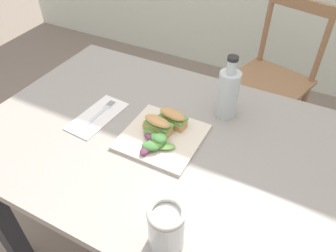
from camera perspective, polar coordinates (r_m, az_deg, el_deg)
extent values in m
plane|color=#7A6B5B|center=(1.66, -6.41, -20.80)|extent=(9.12, 9.12, 0.00)
cube|color=gray|center=(1.07, -2.07, -2.12)|extent=(1.18, 0.83, 0.03)
cube|color=#2D2D33|center=(1.47, -27.53, -14.19)|extent=(0.07, 0.07, 0.71)
cube|color=#2D2D33|center=(1.76, -11.13, 1.26)|extent=(0.07, 0.07, 0.71)
cube|color=#2D2D33|center=(1.50, 23.17, -10.66)|extent=(0.07, 0.07, 0.71)
cylinder|color=#8E6642|center=(2.01, 9.50, 2.12)|extent=(0.03, 0.03, 0.43)
cylinder|color=#8E6642|center=(1.89, 17.73, -2.45)|extent=(0.03, 0.03, 0.43)
cylinder|color=#8E6642|center=(2.25, 14.70, 5.99)|extent=(0.03, 0.03, 0.43)
cylinder|color=#8E6642|center=(2.14, 22.25, 2.12)|extent=(0.03, 0.03, 0.43)
cube|color=#8E6642|center=(1.94, 17.31, 7.32)|extent=(0.50, 0.50, 0.02)
cylinder|color=#8E6642|center=(2.04, 17.02, 16.34)|extent=(0.03, 0.03, 0.42)
cylinder|color=#8E6642|center=(1.93, 25.75, 12.57)|extent=(0.03, 0.03, 0.42)
cube|color=#8E6642|center=(1.92, 22.65, 19.31)|extent=(0.35, 0.13, 0.06)
cube|color=beige|center=(1.04, -1.02, -1.90)|extent=(0.25, 0.25, 0.01)
cube|color=tan|center=(1.05, -1.84, -0.51)|extent=(0.10, 0.05, 0.02)
cube|color=#6B9E47|center=(1.04, -1.66, 0.32)|extent=(0.10, 0.06, 0.01)
ellipsoid|color=tan|center=(1.03, -1.88, 0.87)|extent=(0.10, 0.06, 0.02)
cube|color=tan|center=(1.07, 0.77, 0.71)|extent=(0.10, 0.05, 0.02)
cube|color=#6B9E47|center=(1.07, 0.96, 1.53)|extent=(0.10, 0.06, 0.01)
ellipsoid|color=tan|center=(1.05, 0.78, 2.08)|extent=(0.10, 0.06, 0.02)
ellipsoid|color=#84A84C|center=(1.00, -2.40, -3.11)|extent=(0.06, 0.07, 0.02)
ellipsoid|color=#602D47|center=(1.02, -3.29, -1.94)|extent=(0.05, 0.04, 0.02)
ellipsoid|color=#3D7033|center=(0.99, -3.05, -3.58)|extent=(0.07, 0.06, 0.02)
ellipsoid|color=#602D47|center=(0.99, -2.41, -3.05)|extent=(0.05, 0.05, 0.01)
ellipsoid|color=#6B9E47|center=(1.00, -1.54, -2.36)|extent=(0.06, 0.05, 0.02)
ellipsoid|color=#518438|center=(1.00, -1.68, -2.69)|extent=(0.06, 0.07, 0.02)
ellipsoid|color=#6B9E47|center=(0.99, -0.53, -3.60)|extent=(0.07, 0.06, 0.01)
ellipsoid|color=#3D7033|center=(1.00, -1.79, -2.20)|extent=(0.07, 0.06, 0.01)
ellipsoid|color=#602D47|center=(0.99, -3.82, -4.03)|extent=(0.03, 0.06, 0.02)
ellipsoid|color=#3D7033|center=(0.99, -1.37, -2.13)|extent=(0.06, 0.06, 0.02)
ellipsoid|color=#518438|center=(1.04, -3.18, -1.14)|extent=(0.07, 0.07, 0.02)
cube|color=silver|center=(1.16, -12.37, 1.73)|extent=(0.12, 0.23, 0.00)
cube|color=silver|center=(1.14, -13.10, 1.24)|extent=(0.02, 0.14, 0.00)
cube|color=silver|center=(1.19, -10.30, 3.72)|extent=(0.03, 0.05, 0.00)
cube|color=#38383D|center=(1.19, -9.81, 3.86)|extent=(0.00, 0.03, 0.00)
cube|color=#38383D|center=(1.20, -10.12, 3.97)|extent=(0.00, 0.03, 0.00)
cube|color=#38383D|center=(1.20, -10.42, 4.08)|extent=(0.00, 0.03, 0.00)
cylinder|color=black|center=(1.12, 10.36, 4.43)|extent=(0.07, 0.07, 0.12)
cylinder|color=#B2BCB7|center=(1.11, 10.51, 5.48)|extent=(0.07, 0.07, 0.17)
cylinder|color=#B2BCB7|center=(1.05, 11.23, 10.27)|extent=(0.03, 0.03, 0.05)
cylinder|color=black|center=(1.04, 11.44, 11.65)|extent=(0.04, 0.04, 0.01)
cylinder|color=gold|center=(0.78, -0.29, -18.16)|extent=(0.08, 0.08, 0.09)
cylinder|color=silver|center=(0.77, -0.29, -17.74)|extent=(0.09, 0.09, 0.11)
torus|color=#B7B29E|center=(0.72, -0.31, -15.23)|extent=(0.09, 0.09, 0.01)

